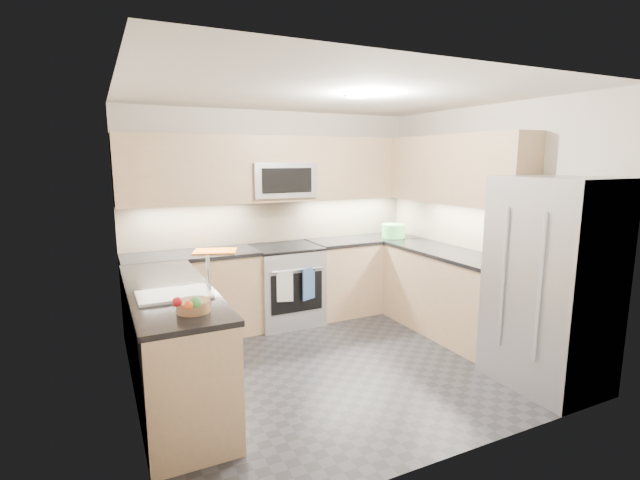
{
  "coord_description": "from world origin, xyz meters",
  "views": [
    {
      "loc": [
        -1.97,
        -3.71,
        1.95
      ],
      "look_at": [
        0.0,
        0.35,
        1.15
      ],
      "focal_mm": 26.0,
      "sensor_mm": 36.0,
      "label": 1
    }
  ],
  "objects": [
    {
      "name": "sink_basin",
      "position": [
        -1.5,
        -0.25,
        0.88
      ],
      "size": [
        0.52,
        0.38,
        0.16
      ],
      "primitive_type": "cube",
      "color": "white",
      "rests_on": "base_cab_peninsula"
    },
    {
      "name": "dish_towel_check",
      "position": [
        -0.16,
        0.91,
        0.55
      ],
      "size": [
        0.18,
        0.07,
        0.34
      ],
      "primitive_type": "cube",
      "rotation": [
        0.0,
        0.0,
        -0.29
      ],
      "color": "white",
      "rests_on": "oven_handle"
    },
    {
      "name": "oven_handle",
      "position": [
        0.0,
        0.93,
        0.72
      ],
      "size": [
        0.6,
        0.02,
        0.02
      ],
      "primitive_type": "cylinder",
      "rotation": [
        0.0,
        1.57,
        0.0
      ],
      "color": "#B2B5BA",
      "rests_on": "gas_range"
    },
    {
      "name": "upper_cab_right",
      "position": [
        1.62,
        0.28,
        1.83
      ],
      "size": [
        0.35,
        1.95,
        0.75
      ],
      "primitive_type": "cube",
      "color": "tan",
      "rests_on": "wall_right"
    },
    {
      "name": "wall_back",
      "position": [
        0.0,
        1.6,
        1.25
      ],
      "size": [
        3.6,
        0.02,
        2.5
      ],
      "primitive_type": "cube",
      "color": "beige",
      "rests_on": "floor"
    },
    {
      "name": "wall_left",
      "position": [
        -1.8,
        0.0,
        1.25
      ],
      "size": [
        0.02,
        3.2,
        2.5
      ],
      "primitive_type": "cube",
      "color": "beige",
      "rests_on": "floor"
    },
    {
      "name": "wall_right",
      "position": [
        1.8,
        0.0,
        1.25
      ],
      "size": [
        0.02,
        3.2,
        2.5
      ],
      "primitive_type": "cube",
      "color": "beige",
      "rests_on": "floor"
    },
    {
      "name": "dish_towel_blue",
      "position": [
        0.13,
        0.91,
        0.55
      ],
      "size": [
        0.18,
        0.09,
        0.37
      ],
      "primitive_type": "cube",
      "rotation": [
        0.0,
        0.0,
        0.41
      ],
      "color": "#304F85",
      "rests_on": "oven_handle"
    },
    {
      "name": "base_cab_back_right",
      "position": [
        1.09,
        1.3,
        0.45
      ],
      "size": [
        1.42,
        0.6,
        0.9
      ],
      "primitive_type": "cube",
      "color": "tan",
      "rests_on": "floor"
    },
    {
      "name": "backsplash_right",
      "position": [
        1.8,
        0.45,
        1.2
      ],
      "size": [
        0.01,
        2.3,
        0.51
      ],
      "primitive_type": "cube",
      "color": "tan",
      "rests_on": "wall_right"
    },
    {
      "name": "countertop_right",
      "position": [
        1.5,
        0.15,
        0.92
      ],
      "size": [
        0.63,
        1.7,
        0.04
      ],
      "primitive_type": "cube",
      "color": "black",
      "rests_on": "base_cab_right"
    },
    {
      "name": "fridge_handle_left",
      "position": [
        1.08,
        -1.33,
        0.95
      ],
      "size": [
        0.02,
        0.02,
        1.2
      ],
      "primitive_type": "cylinder",
      "color": "#B2B5BA",
      "rests_on": "refrigerator"
    },
    {
      "name": "faucet",
      "position": [
        -1.24,
        -0.25,
        1.08
      ],
      "size": [
        0.03,
        0.03,
        0.28
      ],
      "primitive_type": "cylinder",
      "color": "silver",
      "rests_on": "countertop_peninsula"
    },
    {
      "name": "upper_cab_back",
      "position": [
        0.0,
        1.43,
        1.83
      ],
      "size": [
        3.6,
        0.35,
        0.75
      ],
      "primitive_type": "cube",
      "color": "tan",
      "rests_on": "wall_back"
    },
    {
      "name": "microwave_door",
      "position": [
        0.0,
        1.2,
        1.7
      ],
      "size": [
        0.6,
        0.01,
        0.28
      ],
      "primitive_type": "cube",
      "color": "black",
      "rests_on": "microwave"
    },
    {
      "name": "wall_front",
      "position": [
        0.0,
        -1.6,
        1.25
      ],
      "size": [
        3.6,
        0.02,
        2.5
      ],
      "primitive_type": "cube",
      "color": "beige",
      "rests_on": "floor"
    },
    {
      "name": "range_cooktop",
      "position": [
        0.0,
        1.28,
        0.92
      ],
      "size": [
        0.76,
        0.65,
        0.03
      ],
      "primitive_type": "cube",
      "color": "black",
      "rests_on": "gas_range"
    },
    {
      "name": "refrigerator",
      "position": [
        1.45,
        -1.15,
        0.9
      ],
      "size": [
        0.7,
        0.9,
        1.8
      ],
      "primitive_type": "cube",
      "color": "#97999F",
      "rests_on": "floor"
    },
    {
      "name": "oven_door_glass",
      "position": [
        0.0,
        0.95,
        0.45
      ],
      "size": [
        0.62,
        0.02,
        0.45
      ],
      "primitive_type": "cube",
      "color": "black",
      "rests_on": "gas_range"
    },
    {
      "name": "fridge_handle_right",
      "position": [
        1.08,
        -0.97,
        0.95
      ],
      "size": [
        0.02,
        0.02,
        1.2
      ],
      "primitive_type": "cylinder",
      "color": "#B2B5BA",
      "rests_on": "refrigerator"
    },
    {
      "name": "fruit_orange",
      "position": [
        -1.51,
        -0.89,
        1.05
      ],
      "size": [
        0.06,
        0.06,
        0.06
      ],
      "primitive_type": "sphere",
      "color": "#DE4E18",
      "rests_on": "fruit_basket"
    },
    {
      "name": "ceiling",
      "position": [
        0.0,
        0.0,
        2.5
      ],
      "size": [
        3.6,
        3.2,
        0.02
      ],
      "primitive_type": "cube",
      "color": "beige",
      "rests_on": "wall_back"
    },
    {
      "name": "countertop_back_left",
      "position": [
        -1.09,
        1.3,
        0.92
      ],
      "size": [
        1.42,
        0.63,
        0.04
      ],
      "primitive_type": "cube",
      "color": "black",
      "rests_on": "base_cab_back_left"
    },
    {
      "name": "fruit_apple",
      "position": [
        -1.56,
        -0.79,
        1.05
      ],
      "size": [
        0.06,
        0.06,
        0.06
      ],
      "primitive_type": "sphere",
      "color": "#B01419",
      "rests_on": "fruit_basket"
    },
    {
      "name": "base_cab_right",
      "position": [
        1.5,
        0.15,
        0.45
      ],
      "size": [
        0.6,
        1.7,
        0.9
      ],
      "primitive_type": "cube",
      "color": "tan",
      "rests_on": "floor"
    },
    {
      "name": "microwave",
      "position": [
        0.0,
        1.4,
        1.7
      ],
      "size": [
        0.76,
        0.4,
        0.4
      ],
      "primitive_type": "cube",
      "color": "#989AA0",
      "rests_on": "upper_cab_back"
    },
    {
      "name": "cutting_board",
      "position": [
        -0.83,
        1.26,
        0.95
      ],
      "size": [
        0.54,
        0.45,
        0.01
      ],
      "primitive_type": "cube",
      "rotation": [
        0.0,
        0.0,
        -0.35
      ],
      "color": "#C35C12",
      "rests_on": "countertop_back_left"
    },
    {
      "name": "utensil_bowl",
      "position": [
        1.46,
        1.17,
        1.03
      ],
      "size": [
        0.36,
        0.36,
        0.17
      ],
      "primitive_type": "cylinder",
      "rotation": [
        0.0,
        0.0,
        -0.23
      ],
      "color": "#4FBA58",
      "rests_on": "countertop_back_right"
    },
    {
      "name": "base_cab_back_left",
      "position": [
        -1.09,
        1.3,
        0.45
      ],
      "size": [
        1.42,
        0.6,
        0.9
      ],
      "primitive_type": "cube",
      "color": "tan",
      "rests_on": "floor"
    },
    {
      "name": "backsplash_back",
      "position": [
        0.0,
        1.6,
        1.2
      ],
      "size": [
        3.6,
        0.01,
        0.51
      ],
      "primitive_type": "cube",
      "color": "tan",
      "rests_on": "wall_back"
    },
    {
      "name": "base_cab_peninsula",
      "position": [
        -1.5,
        0.0,
        0.45
      ],
      "size": [
        0.6,
        2.0,
        0.9
      ],
      "primitive_type": "cube",
      "color": "tan",
      "rests_on": "floor"
    },
    {
      "name": "gas_range",
      "position": [
        0.0,
        1.28,
        0.46
      ],
      "size": [
        0.76,
        0.65,
        0.91
      ],
      "primitive_type": "cube",
      "color": "#ABADB4",
      "rests_on": "floor"
    },
    {
      "name": "floor",
      "position": [
        0.0,
        0.0,
        0.0
      ],
      "size": [
        3.6,
        3.2,
        0.0
      ],
      "primitive_type": "cube",
      "color": "black",
      "rests_on": "ground"
    },
    {
      "name": "countertop_back_right",
      "position": [
        1.09,
        1.3,
        0.92
      ],
      "size": [
        1.42,
        0.63,
        0.04
      ],
      "primitive_type": "cube",
      "color": "black",
      "rests_on": "base_cab_back_right"
    },
    {
      "name": "countertop_peninsula",
      "position": [
        -1.5,
        0.0,
        0.92
      ],
      "size": [
        0.63,
        2.0,
        0.04
      ],
      "primitive_type": "cube",
      "color": "black",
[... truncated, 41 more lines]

